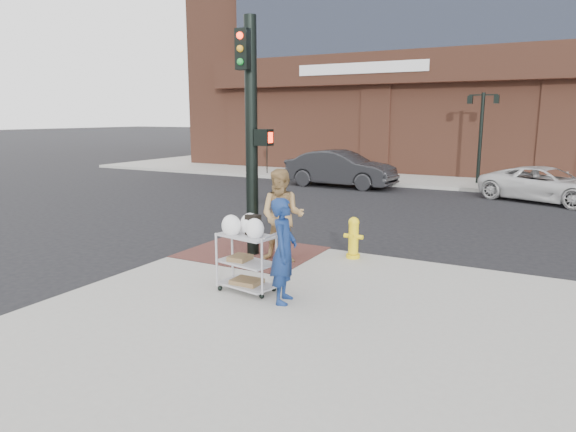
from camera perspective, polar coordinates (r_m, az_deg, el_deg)
The scene contains 13 objects.
ground at distance 10.50m, azimuth -3.89°, elevation -6.36°, with size 220.00×220.00×0.00m, color black.
brick_curb_ramp at distance 11.50m, azimuth -4.06°, elevation -4.01°, with size 2.80×2.40×0.01m, color #502825.
lamp_post at distance 24.71m, azimuth 20.67°, elevation 9.15°, with size 1.32×0.22×4.00m.
parking_sign at distance 27.32m, azimuth -2.36°, elevation 7.08°, with size 0.05×0.05×2.20m, color black.
traffic_signal_pole at distance 10.94m, azimuth -4.06°, elevation 9.41°, with size 0.61×0.51×5.00m.
woman_blue at distance 8.26m, azimuth -0.47°, elevation -3.88°, with size 0.63×0.41×1.72m, color navy.
pedestrian_tan at distance 10.54m, azimuth -0.65°, elevation 0.00°, with size 0.94×0.73×1.94m, color #9B7949.
sedan_dark at distance 23.22m, azimuth 5.85°, elevation 5.26°, with size 1.73×4.95×1.63m, color black.
minivan_white at distance 21.22m, azimuth 26.81°, elevation 3.12°, with size 2.15×4.65×1.29m, color silver.
utility_cart at distance 8.85m, azimuth -4.64°, elevation -4.54°, with size 1.06×0.71×1.36m.
fire_hydrant at distance 11.01m, azimuth 7.29°, elevation -2.34°, with size 0.42×0.29×0.89m.
newsbox_yellow at distance 25.89m, azimuth 3.68°, elevation 5.66°, with size 0.48×0.43×1.13m, color yellow.
newsbox_blue at distance 26.38m, azimuth 3.19°, elevation 5.63°, with size 0.42×0.38×1.00m, color #173C97.
Camera 1 is at (5.35, -8.48, 3.14)m, focal length 32.00 mm.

